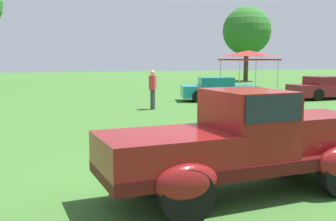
% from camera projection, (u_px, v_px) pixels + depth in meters
% --- Properties ---
extents(ground_plane, '(120.00, 120.00, 0.00)m').
position_uv_depth(ground_plane, '(229.00, 187.00, 7.00)').
color(ground_plane, '#386628').
extents(feature_pickup_truck, '(4.74, 2.10, 1.70)m').
position_uv_depth(feature_pickup_truck, '(242.00, 142.00, 6.52)').
color(feature_pickup_truck, '#400B0B').
rests_on(feature_pickup_truck, ground_plane).
extents(show_car_teal, '(4.15, 2.62, 1.22)m').
position_uv_depth(show_car_teal, '(218.00, 89.00, 20.89)').
color(show_car_teal, teal).
rests_on(show_car_teal, ground_plane).
extents(show_car_burgundy, '(4.25, 1.83, 1.22)m').
position_uv_depth(show_car_burgundy, '(327.00, 88.00, 21.95)').
color(show_car_burgundy, maroon).
rests_on(show_car_burgundy, ground_plane).
extents(spectator_between_cars, '(0.40, 0.47, 1.69)m').
position_uv_depth(spectator_between_cars, '(153.00, 88.00, 17.44)').
color(spectator_between_cars, '#383838').
rests_on(spectator_between_cars, ground_plane).
extents(canopy_tent_left_field, '(3.10, 3.10, 2.71)m').
position_uv_depth(canopy_tent_left_field, '(249.00, 55.00, 27.15)').
color(canopy_tent_left_field, '#B7B7BC').
rests_on(canopy_tent_left_field, ground_plane).
extents(treeline_center, '(4.60, 4.60, 7.09)m').
position_uv_depth(treeline_center, '(247.00, 31.00, 38.68)').
color(treeline_center, '#47331E').
rests_on(treeline_center, ground_plane).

